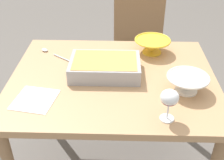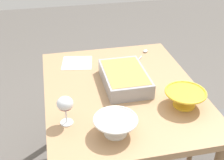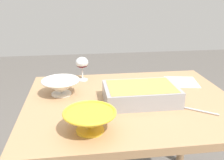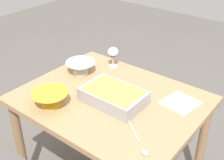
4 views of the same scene
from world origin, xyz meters
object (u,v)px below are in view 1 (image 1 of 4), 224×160
object	(u,v)px
chair	(138,48)
wine_glass	(169,99)
dining_table	(113,91)
small_bowl	(152,45)
napkin	(35,99)
mixing_bowl	(187,83)
serving_spoon	(51,53)
casserole_dish	(105,66)

from	to	relation	value
chair	wine_glass	distance (m)	1.20
dining_table	chair	bearing A→B (deg)	77.17
wine_glass	small_bowl	distance (m)	0.62
wine_glass	napkin	distance (m)	0.63
wine_glass	mixing_bowl	size ratio (longest dim) A/B	0.73
serving_spoon	napkin	size ratio (longest dim) A/B	1.19
chair	napkin	distance (m)	1.19
dining_table	chair	world-z (taller)	chair
serving_spoon	mixing_bowl	bearing A→B (deg)	-25.99
dining_table	casserole_dish	distance (m)	0.15
napkin	dining_table	bearing A→B (deg)	30.57
chair	serving_spoon	world-z (taller)	chair
chair	napkin	world-z (taller)	chair
wine_glass	napkin	xyz separation A→B (m)	(-0.61, 0.12, -0.11)
serving_spoon	napkin	distance (m)	0.46
mixing_bowl	napkin	size ratio (longest dim) A/B	1.07
wine_glass	napkin	world-z (taller)	wine_glass
napkin	chair	bearing A→B (deg)	61.66
chair	wine_glass	world-z (taller)	chair
mixing_bowl	serving_spoon	world-z (taller)	mixing_bowl
casserole_dish	napkin	world-z (taller)	casserole_dish
mixing_bowl	serving_spoon	distance (m)	0.84
small_bowl	serving_spoon	bearing A→B (deg)	-176.47
chair	casserole_dish	size ratio (longest dim) A/B	2.44
casserole_dish	dining_table	bearing A→B (deg)	-31.38
small_bowl	serving_spoon	size ratio (longest dim) A/B	0.95
small_bowl	casserole_dish	bearing A→B (deg)	-137.13
dining_table	wine_glass	xyz separation A→B (m)	(0.25, -0.34, 0.20)
dining_table	mixing_bowl	bearing A→B (deg)	-18.34
dining_table	mixing_bowl	world-z (taller)	mixing_bowl
mixing_bowl	wine_glass	bearing A→B (deg)	-119.52
dining_table	serving_spoon	distance (m)	0.47
wine_glass	small_bowl	bearing A→B (deg)	91.34
dining_table	wine_glass	world-z (taller)	wine_glass
dining_table	chair	size ratio (longest dim) A/B	1.20
mixing_bowl	napkin	world-z (taller)	mixing_bowl
mixing_bowl	serving_spoon	size ratio (longest dim) A/B	0.90
dining_table	napkin	xyz separation A→B (m)	(-0.37, -0.22, 0.10)
casserole_dish	chair	bearing A→B (deg)	73.66
dining_table	wine_glass	size ratio (longest dim) A/B	7.24
casserole_dish	serving_spoon	xyz separation A→B (m)	(-0.34, 0.22, -0.04)
mixing_bowl	small_bowl	xyz separation A→B (m)	(-0.14, 0.40, 0.00)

